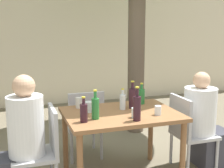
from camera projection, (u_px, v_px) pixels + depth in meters
name	position (u px, v px, depth m)	size (l,w,h in m)	color
cafe_building_wall	(62.00, 38.00, 6.51)	(10.00, 0.08, 2.80)	beige
dining_table_front	(121.00, 121.00, 3.31)	(1.19, 0.88, 0.77)	brown
patio_chair_0	(43.00, 147.00, 3.09)	(0.44, 0.44, 0.88)	#B2B2B7
patio_chair_1	(188.00, 129.00, 3.60)	(0.44, 0.44, 0.88)	#B2B2B7
patio_chair_2	(85.00, 121.00, 3.89)	(0.44, 0.44, 0.88)	#B2B2B7
person_seated_0	(18.00, 144.00, 3.00)	(0.57, 0.35, 1.22)	#383842
person_seated_1	(205.00, 125.00, 3.67)	(0.59, 0.37, 1.16)	#383842
wine_bottle_0	(84.00, 112.00, 2.95)	(0.07, 0.07, 0.25)	#331923
wine_bottle_1	(137.00, 108.00, 2.99)	(0.07, 0.07, 0.33)	#331923
green_bottle_2	(142.00, 96.00, 3.62)	(0.07, 0.07, 0.25)	#287A38
wine_bottle_3	(132.00, 98.00, 3.44)	(0.08, 0.08, 0.31)	#331923
green_bottle_4	(95.00, 108.00, 3.04)	(0.07, 0.07, 0.29)	#287A38
water_bottle_5	(123.00, 101.00, 3.39)	(0.06, 0.06, 0.23)	silver
drinking_glass_0	(158.00, 110.00, 3.19)	(0.07, 0.07, 0.10)	white
drinking_glass_1	(89.00, 107.00, 3.29)	(0.08, 0.08, 0.11)	silver
drinking_glass_2	(135.00, 113.00, 3.10)	(0.07, 0.07, 0.10)	silver
drinking_glass_3	(79.00, 103.00, 3.45)	(0.07, 0.07, 0.12)	silver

